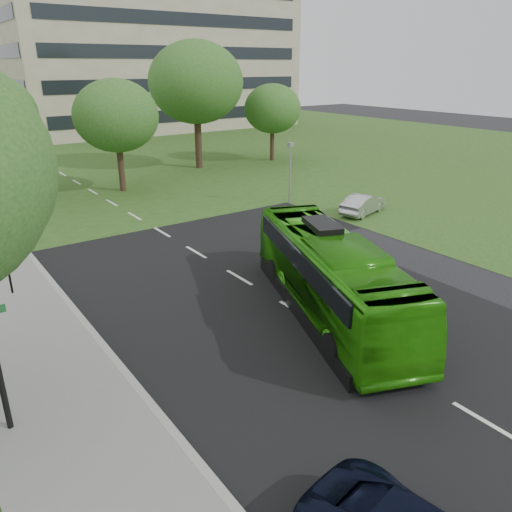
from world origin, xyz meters
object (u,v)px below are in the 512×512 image
at_px(tree_park_d, 196,83).
at_px(bus, 331,275).
at_px(camera_pole, 290,165).
at_px(sedan, 363,204).
at_px(tree_park_c, 116,116).
at_px(office_building, 150,39).
at_px(tree_park_e, 272,109).

relative_size(tree_park_d, bus, 1.00).
bearing_deg(bus, camera_pole, 77.43).
height_order(sedan, camera_pole, camera_pole).
relative_size(tree_park_c, bus, 0.73).
bearing_deg(bus, tree_park_d, 91.17).
distance_m(office_building, tree_park_e, 34.18).
bearing_deg(sedan, camera_pole, 9.98).
distance_m(tree_park_c, tree_park_d, 10.57).
bearing_deg(sedan, tree_park_c, 18.76).
distance_m(tree_park_c, camera_pole, 13.31).
xyz_separation_m(office_building, tree_park_e, (-2.85, -33.23, -7.50)).
relative_size(tree_park_d, sedan, 2.84).
xyz_separation_m(tree_park_d, bus, (-10.30, -28.47, -5.97)).
distance_m(tree_park_c, bus, 24.17).
distance_m(bus, camera_pole, 16.29).
xyz_separation_m(office_building, tree_park_d, (-10.66, -32.28, -4.98)).
distance_m(tree_park_d, tree_park_e, 8.26).
height_order(tree_park_e, bus, tree_park_e).
bearing_deg(tree_park_e, camera_pole, -123.07).
bearing_deg(camera_pole, tree_park_d, 88.13).
height_order(tree_park_d, camera_pole, tree_park_d).
xyz_separation_m(tree_park_d, sedan, (0.96, -19.68, -6.88)).
bearing_deg(tree_park_c, camera_pole, -52.21).
bearing_deg(tree_park_c, tree_park_e, 12.26).
xyz_separation_m(tree_park_d, tree_park_e, (7.81, -0.95, -2.52)).
xyz_separation_m(tree_park_e, sedan, (-6.86, -18.73, -4.35)).
relative_size(office_building, tree_park_e, 5.45).
relative_size(office_building, bus, 3.60).
bearing_deg(sedan, bus, 112.51).
relative_size(tree_park_c, tree_park_e, 1.11).
distance_m(tree_park_d, camera_pole, 15.75).
bearing_deg(tree_park_e, bus, -123.35).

